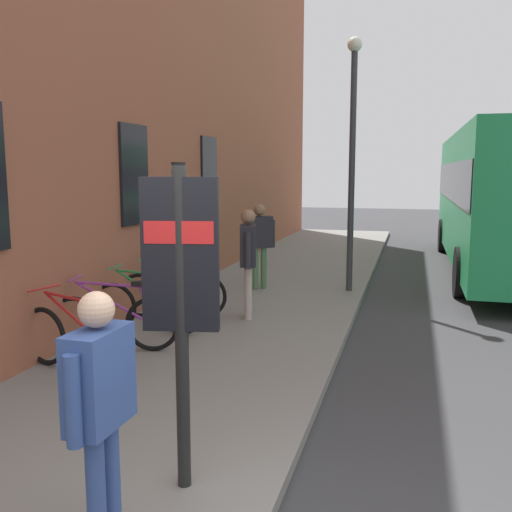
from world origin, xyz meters
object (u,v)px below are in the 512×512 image
city_bus (505,194)px  pedestrian_near_bus (248,252)px  bicycle_under_window (173,294)px  bicycle_far_end (113,322)px  transit_info_sign (181,276)px  pedestrian_crossing_street (260,237)px  street_lamp (352,142)px  pedestrian_by_facade (100,395)px  bicycle_nearest_sign (147,307)px  bicycle_end_of_row (76,340)px

city_bus → pedestrian_near_bus: 7.97m
bicycle_under_window → bicycle_far_end: bearing=178.1°
city_bus → bicycle_under_window: bearing=139.3°
transit_info_sign → pedestrian_crossing_street: transit_info_sign is taller
pedestrian_crossing_street → street_lamp: (0.31, -1.75, 1.85)m
bicycle_under_window → pedestrian_crossing_street: pedestrian_crossing_street is taller
city_bus → pedestrian_near_bus: size_ratio=6.02×
bicycle_under_window → street_lamp: bearing=-40.9°
pedestrian_by_facade → pedestrian_near_bus: 5.74m
pedestrian_near_bus → street_lamp: (2.59, -1.33, 1.82)m
bicycle_nearest_sign → bicycle_under_window: 0.90m
bicycle_far_end → bicycle_nearest_sign: (0.88, -0.06, 0.00)m
bicycle_nearest_sign → pedestrian_by_facade: 4.92m
pedestrian_crossing_street → pedestrian_near_bus: pedestrian_near_bus is taller
pedestrian_by_facade → street_lamp: size_ratio=0.34×
bicycle_far_end → street_lamp: (4.68, -2.57, 2.49)m
bicycle_under_window → pedestrian_near_bus: size_ratio=1.00×
transit_info_sign → pedestrian_near_bus: transit_info_sign is taller
bicycle_under_window → pedestrian_crossing_street: 2.77m
bicycle_under_window → street_lamp: 4.57m
city_bus → pedestrian_crossing_street: city_bus is taller
bicycle_end_of_row → bicycle_under_window: size_ratio=0.99×
transit_info_sign → pedestrian_by_facade: size_ratio=1.46×
bicycle_nearest_sign → pedestrian_by_facade: pedestrian_by_facade is taller
bicycle_end_of_row → transit_info_sign: (-1.94, -2.15, 1.21)m
bicycle_far_end → city_bus: size_ratio=0.17×
transit_info_sign → city_bus: (11.34, -3.71, 0.20)m
bicycle_far_end → pedestrian_crossing_street: 4.50m
bicycle_end_of_row → street_lamp: street_lamp is taller
pedestrian_by_facade → street_lamp: 8.52m
bicycle_under_window → transit_info_sign: size_ratio=0.73×
bicycle_far_end → pedestrian_by_facade: 4.15m
pedestrian_crossing_street → pedestrian_by_facade: (-7.98, -1.14, -0.03)m
bicycle_nearest_sign → transit_info_sign: bearing=-150.4°
pedestrian_crossing_street → bicycle_nearest_sign: bearing=167.8°
bicycle_far_end → city_bus: (8.54, -5.87, 1.41)m
bicycle_far_end → transit_info_sign: 3.73m
bicycle_far_end → pedestrian_near_bus: (2.09, -1.24, 0.68)m
bicycle_far_end → bicycle_nearest_sign: bearing=-3.7°
bicycle_nearest_sign → pedestrian_near_bus: bearing=-44.5°
bicycle_end_of_row → bicycle_far_end: same height
pedestrian_crossing_street → street_lamp: bearing=-80.1°
city_bus → bicycle_end_of_row: bearing=148.1°
city_bus → street_lamp: size_ratio=2.18×
bicycle_nearest_sign → city_bus: bearing=-37.2°
pedestrian_by_facade → pedestrian_near_bus: pedestrian_near_bus is taller
bicycle_under_window → pedestrian_by_facade: bearing=-160.6°
bicycle_far_end → pedestrian_near_bus: pedestrian_near_bus is taller
bicycle_far_end → pedestrian_near_bus: bearing=-30.7°
bicycle_far_end → pedestrian_near_bus: size_ratio=1.00×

